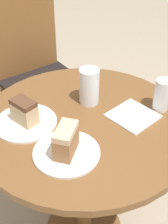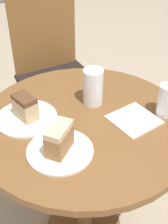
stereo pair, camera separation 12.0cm
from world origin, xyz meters
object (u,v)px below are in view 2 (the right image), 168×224
glass_water (166,102)px  cake_slice_far (25,107)px  chair (55,69)px  glass_lemonade (93,88)px  plate_far (27,118)px  plate_near (60,151)px  cake_slice_near (59,139)px

glass_water → cake_slice_far: bearing=164.5°
chair → glass_lemonade: bearing=-101.1°
chair → cake_slice_far: 0.88m
plate_far → cake_slice_far: cake_slice_far is taller
glass_water → plate_far: bearing=164.5°
plate_near → glass_lemonade: (0.21, 0.25, 0.07)m
plate_far → glass_lemonade: (0.29, 0.02, 0.07)m
plate_near → cake_slice_far: 0.24m
glass_lemonade → plate_near: bearing=-130.6°
plate_far → cake_slice_near: (0.08, -0.22, 0.06)m
glass_lemonade → glass_water: size_ratio=1.16×
plate_far → cake_slice_near: 0.24m
chair → plate_near: chair is taller
cake_slice_far → glass_lemonade: bearing=4.7°
plate_near → plate_far: size_ratio=0.97×
plate_far → cake_slice_far: size_ratio=2.13×
chair → plate_far: (-0.30, -0.78, 0.24)m
cake_slice_far → glass_water: size_ratio=0.84×
chair → glass_water: chair is taller
plate_near → glass_water: 0.46m
glass_water → plate_near: bearing=-170.4°
plate_far → cake_slice_far: (0.00, 0.00, 0.05)m
plate_near → glass_water: size_ratio=1.74×
chair → glass_water: size_ratio=7.42×
cake_slice_far → glass_lemonade: glass_lemonade is taller
cake_slice_far → glass_water: 0.55m
glass_water → cake_slice_near: bearing=-170.4°
glass_lemonade → glass_water: (0.24, -0.17, -0.01)m
plate_near → glass_lemonade: 0.33m
chair → cake_slice_near: (-0.22, -1.00, 0.30)m
chair → glass_lemonade: chair is taller
plate_near → cake_slice_near: bearing=0.0°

